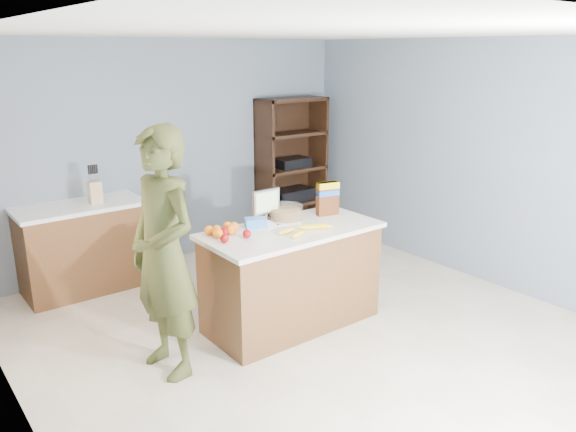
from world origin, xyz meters
TOP-DOWN VIEW (x-y plane):
  - floor at (0.00, 0.00)m, footprint 4.50×5.00m
  - walls at (0.00, 0.00)m, footprint 4.52×5.02m
  - counter_peninsula at (0.00, 0.30)m, footprint 1.56×0.76m
  - back_cabinet at (-1.20, 2.20)m, footprint 1.24×0.62m
  - shelving_unit at (1.55, 2.35)m, footprint 0.90×0.40m
  - person at (-1.20, 0.28)m, footprint 0.53×0.74m
  - knife_block at (-1.05, 2.15)m, footprint 0.12×0.10m
  - envelopes at (-0.03, 0.44)m, footprint 0.44×0.24m
  - bananas at (0.02, 0.16)m, footprint 0.50×0.22m
  - apples at (-0.55, 0.38)m, footprint 0.28×0.24m
  - oranges at (-0.55, 0.52)m, footprint 0.30×0.20m
  - blue_carton at (-0.22, 0.52)m, footprint 0.21×0.18m
  - salad_bowl at (0.13, 0.55)m, footprint 0.30×0.30m
  - tv at (-0.03, 0.64)m, footprint 0.28×0.12m
  - cereal_box at (0.52, 0.43)m, footprint 0.22×0.12m

SIDE VIEW (x-z plane):
  - floor at x=0.00m, z-range -0.01..0.01m
  - counter_peninsula at x=0.00m, z-range -0.03..0.87m
  - back_cabinet at x=-1.20m, z-range 0.00..0.90m
  - shelving_unit at x=1.55m, z-range -0.04..1.76m
  - envelopes at x=-0.03m, z-range 0.90..0.90m
  - bananas at x=0.02m, z-range 0.90..0.94m
  - apples at x=-0.55m, z-range 0.90..0.97m
  - blue_carton at x=-0.22m, z-range 0.90..0.98m
  - oranges at x=-0.55m, z-range 0.90..0.98m
  - person at x=-1.20m, z-range 0.00..1.89m
  - salad_bowl at x=0.13m, z-range 0.89..1.02m
  - knife_block at x=-1.05m, z-range 0.86..1.17m
  - tv at x=-0.03m, z-range 0.92..1.20m
  - cereal_box at x=0.52m, z-range 0.93..1.24m
  - walls at x=0.00m, z-range 0.40..2.91m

